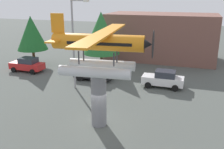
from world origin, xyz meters
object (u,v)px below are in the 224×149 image
object	(u,v)px
display_pedestal	(99,100)
storefront_building	(161,37)
tree_east	(101,33)
car_mid_black	(94,72)
tree_west	(32,33)
car_far_white	(163,79)
car_near_red	(27,65)
floatplane_monument	(100,49)
streetlight_primary	(75,39)

from	to	relation	value
display_pedestal	storefront_building	xyz separation A→B (m)	(1.29, 22.00, 1.31)
storefront_building	tree_east	size ratio (longest dim) A/B	2.14
car_mid_black	tree_west	xyz separation A→B (m)	(-9.96, 3.12, 3.49)
car_far_white	tree_east	xyz separation A→B (m)	(-8.68, 5.03, 3.64)
car_near_red	storefront_building	world-z (taller)	storefront_building
car_near_red	car_far_white	bearing A→B (deg)	178.73
floatplane_monument	car_far_white	xyz separation A→B (m)	(3.25, 9.57, -4.75)
floatplane_monument	car_mid_black	bearing A→B (deg)	109.09
streetlight_primary	tree_east	world-z (taller)	streetlight_primary
storefront_building	tree_east	bearing A→B (deg)	-131.72
floatplane_monument	display_pedestal	bearing A→B (deg)	180.00
car_mid_black	storefront_building	size ratio (longest dim) A/B	0.27
car_mid_black	tree_east	world-z (taller)	tree_east
storefront_building	tree_east	world-z (taller)	tree_east
display_pedestal	car_far_white	size ratio (longest dim) A/B	0.94
car_near_red	tree_east	size ratio (longest dim) A/B	0.59
car_mid_black	streetlight_primary	size ratio (longest dim) A/B	0.48
tree_west	floatplane_monument	bearing A→B (deg)	-41.26
display_pedestal	storefront_building	bearing A→B (deg)	86.65
car_near_red	tree_west	size ratio (longest dim) A/B	0.64
display_pedestal	tree_east	world-z (taller)	tree_east
car_mid_black	tree_west	bearing A→B (deg)	-17.39
car_mid_black	storefront_building	bearing A→B (deg)	-114.07
streetlight_primary	storefront_building	world-z (taller)	streetlight_primary
floatplane_monument	tree_west	xyz separation A→B (m)	(-14.38, 12.62, -1.27)
car_mid_black	tree_west	size ratio (longest dim) A/B	0.64
car_far_white	tree_west	world-z (taller)	tree_west
car_far_white	streetlight_primary	distance (m)	9.81
floatplane_monument	tree_east	xyz separation A→B (m)	(-5.43, 14.60, -1.11)
floatplane_monument	streetlight_primary	xyz separation A→B (m)	(-5.09, 6.49, -0.60)
display_pedestal	car_near_red	bearing A→B (deg)	143.31
floatplane_monument	car_far_white	world-z (taller)	floatplane_monument
display_pedestal	tree_east	size ratio (longest dim) A/B	0.55
floatplane_monument	car_mid_black	size ratio (longest dim) A/B	2.49
streetlight_primary	car_far_white	bearing A→B (deg)	20.26
floatplane_monument	car_mid_black	xyz separation A→B (m)	(-4.42, 9.50, -4.75)
car_mid_black	tree_west	world-z (taller)	tree_west
car_mid_black	car_far_white	distance (m)	7.67
storefront_building	tree_west	xyz separation A→B (m)	(-15.54, -9.37, 1.08)
display_pedestal	floatplane_monument	size ratio (longest dim) A/B	0.38
streetlight_primary	display_pedestal	bearing A→B (deg)	-52.67
display_pedestal	car_far_white	world-z (taller)	display_pedestal
streetlight_primary	storefront_building	xyz separation A→B (m)	(6.25, 15.50, -1.74)
display_pedestal	car_near_red	size ratio (longest dim) A/B	0.94
floatplane_monument	car_far_white	size ratio (longest dim) A/B	2.49
tree_west	tree_east	bearing A→B (deg)	12.47
tree_east	display_pedestal	bearing A→B (deg)	-70.06
floatplane_monument	tree_west	bearing A→B (deg)	132.87
display_pedestal	streetlight_primary	world-z (taller)	streetlight_primary
floatplane_monument	streetlight_primary	bearing A→B (deg)	122.24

